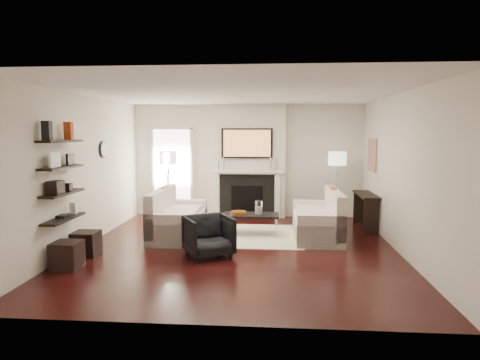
# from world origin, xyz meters

# --- Properties ---
(room_envelope) EXTENTS (6.00, 6.00, 6.00)m
(room_envelope) POSITION_xyz_m (0.00, 0.00, 1.35)
(room_envelope) COLOR black
(room_envelope) RESTS_ON ground
(chimney_breast) EXTENTS (1.80, 0.25, 2.70)m
(chimney_breast) POSITION_xyz_m (0.00, 2.88, 1.35)
(chimney_breast) COLOR silver
(chimney_breast) RESTS_ON floor
(fireplace_surround) EXTENTS (1.30, 0.02, 1.04)m
(fireplace_surround) POSITION_xyz_m (0.00, 2.74, 0.52)
(fireplace_surround) COLOR black
(fireplace_surround) RESTS_ON floor
(firebox) EXTENTS (0.75, 0.02, 0.65)m
(firebox) POSITION_xyz_m (0.00, 2.73, 0.45)
(firebox) COLOR black
(firebox) RESTS_ON floor
(mantel_pilaster_l) EXTENTS (0.12, 0.08, 1.10)m
(mantel_pilaster_l) POSITION_xyz_m (-0.72, 2.71, 0.55)
(mantel_pilaster_l) COLOR white
(mantel_pilaster_l) RESTS_ON floor
(mantel_pilaster_r) EXTENTS (0.12, 0.08, 1.10)m
(mantel_pilaster_r) POSITION_xyz_m (0.72, 2.71, 0.55)
(mantel_pilaster_r) COLOR white
(mantel_pilaster_r) RESTS_ON floor
(mantel_shelf) EXTENTS (1.70, 0.18, 0.07)m
(mantel_shelf) POSITION_xyz_m (0.00, 2.69, 1.12)
(mantel_shelf) COLOR white
(mantel_shelf) RESTS_ON chimney_breast
(tv_body) EXTENTS (1.20, 0.06, 0.70)m
(tv_body) POSITION_xyz_m (0.00, 2.71, 1.78)
(tv_body) COLOR black
(tv_body) RESTS_ON chimney_breast
(tv_screen) EXTENTS (1.10, 0.00, 0.62)m
(tv_screen) POSITION_xyz_m (0.00, 2.68, 1.78)
(tv_screen) COLOR #BF723F
(tv_screen) RESTS_ON tv_body
(candlestick_l_tall) EXTENTS (0.04, 0.04, 0.30)m
(candlestick_l_tall) POSITION_xyz_m (-0.55, 2.70, 1.30)
(candlestick_l_tall) COLOR silver
(candlestick_l_tall) RESTS_ON mantel_shelf
(candlestick_l_short) EXTENTS (0.04, 0.04, 0.24)m
(candlestick_l_short) POSITION_xyz_m (-0.68, 2.70, 1.27)
(candlestick_l_short) COLOR silver
(candlestick_l_short) RESTS_ON mantel_shelf
(candlestick_r_tall) EXTENTS (0.04, 0.04, 0.30)m
(candlestick_r_tall) POSITION_xyz_m (0.55, 2.70, 1.30)
(candlestick_r_tall) COLOR silver
(candlestick_r_tall) RESTS_ON mantel_shelf
(candlestick_r_short) EXTENTS (0.04, 0.04, 0.24)m
(candlestick_r_short) POSITION_xyz_m (0.68, 2.70, 1.27)
(candlestick_r_short) COLOR silver
(candlestick_r_short) RESTS_ON mantel_shelf
(hallway_panel) EXTENTS (0.90, 0.02, 2.10)m
(hallway_panel) POSITION_xyz_m (-1.85, 2.98, 1.05)
(hallway_panel) COLOR white
(hallway_panel) RESTS_ON floor
(door_trim_l) EXTENTS (0.06, 0.06, 2.16)m
(door_trim_l) POSITION_xyz_m (-2.33, 2.96, 1.05)
(door_trim_l) COLOR white
(door_trim_l) RESTS_ON floor
(door_trim_r) EXTENTS (0.06, 0.06, 2.16)m
(door_trim_r) POSITION_xyz_m (-1.37, 2.96, 1.05)
(door_trim_r) COLOR white
(door_trim_r) RESTS_ON floor
(door_trim_top) EXTENTS (1.02, 0.06, 0.06)m
(door_trim_top) POSITION_xyz_m (-1.85, 2.96, 2.13)
(door_trim_top) COLOR white
(door_trim_top) RESTS_ON wall_back
(rug) EXTENTS (2.60, 2.00, 0.01)m
(rug) POSITION_xyz_m (-0.13, 0.98, 0.01)
(rug) COLOR beige
(rug) RESTS_ON floor
(loveseat_left_base) EXTENTS (0.85, 1.80, 0.42)m
(loveseat_left_base) POSITION_xyz_m (-1.23, 0.82, 0.21)
(loveseat_left_base) COLOR silver
(loveseat_left_base) RESTS_ON floor
(loveseat_left_back) EXTENTS (0.18, 1.80, 0.80)m
(loveseat_left_back) POSITION_xyz_m (-1.57, 0.82, 0.53)
(loveseat_left_back) COLOR silver
(loveseat_left_back) RESTS_ON floor
(loveseat_left_arm_n) EXTENTS (0.85, 0.18, 0.60)m
(loveseat_left_arm_n) POSITION_xyz_m (-1.23, 0.01, 0.30)
(loveseat_left_arm_n) COLOR silver
(loveseat_left_arm_n) RESTS_ON floor
(loveseat_left_arm_s) EXTENTS (0.85, 0.18, 0.60)m
(loveseat_left_arm_s) POSITION_xyz_m (-1.23, 1.63, 0.30)
(loveseat_left_arm_s) COLOR silver
(loveseat_left_arm_s) RESTS_ON floor
(loveseat_left_cushion) EXTENTS (0.63, 1.44, 0.10)m
(loveseat_left_cushion) POSITION_xyz_m (-1.18, 0.82, 0.47)
(loveseat_left_cushion) COLOR silver
(loveseat_left_cushion) RESTS_ON loveseat_left_base
(pillow_left_orange) EXTENTS (0.10, 0.42, 0.42)m
(pillow_left_orange) POSITION_xyz_m (-1.57, 1.12, 0.73)
(pillow_left_orange) COLOR #AA3D15
(pillow_left_orange) RESTS_ON loveseat_left_cushion
(pillow_left_charcoal) EXTENTS (0.10, 0.40, 0.40)m
(pillow_left_charcoal) POSITION_xyz_m (-1.57, 0.52, 0.72)
(pillow_left_charcoal) COLOR black
(pillow_left_charcoal) RESTS_ON loveseat_left_cushion
(loveseat_right_base) EXTENTS (0.85, 1.80, 0.42)m
(loveseat_right_base) POSITION_xyz_m (1.47, 0.95, 0.21)
(loveseat_right_base) COLOR silver
(loveseat_right_base) RESTS_ON floor
(loveseat_right_back) EXTENTS (0.18, 1.80, 0.80)m
(loveseat_right_back) POSITION_xyz_m (1.80, 0.95, 0.53)
(loveseat_right_back) COLOR silver
(loveseat_right_back) RESTS_ON floor
(loveseat_right_arm_n) EXTENTS (0.85, 0.18, 0.60)m
(loveseat_right_arm_n) POSITION_xyz_m (1.47, 0.14, 0.30)
(loveseat_right_arm_n) COLOR silver
(loveseat_right_arm_n) RESTS_ON floor
(loveseat_right_arm_s) EXTENTS (0.85, 0.18, 0.60)m
(loveseat_right_arm_s) POSITION_xyz_m (1.47, 1.76, 0.30)
(loveseat_right_arm_s) COLOR silver
(loveseat_right_arm_s) RESTS_ON floor
(loveseat_right_cushion) EXTENTS (0.63, 1.44, 0.10)m
(loveseat_right_cushion) POSITION_xyz_m (1.42, 0.95, 0.47)
(loveseat_right_cushion) COLOR silver
(loveseat_right_cushion) RESTS_ON loveseat_right_base
(pillow_right_orange) EXTENTS (0.10, 0.42, 0.42)m
(pillow_right_orange) POSITION_xyz_m (1.80, 1.25, 0.73)
(pillow_right_orange) COLOR #AA3D15
(pillow_right_orange) RESTS_ON loveseat_right_cushion
(pillow_right_charcoal) EXTENTS (0.10, 0.40, 0.40)m
(pillow_right_charcoal) POSITION_xyz_m (1.80, 0.65, 0.72)
(pillow_right_charcoal) COLOR black
(pillow_right_charcoal) RESTS_ON loveseat_right_cushion
(coffee_table) EXTENTS (1.10, 0.55, 0.04)m
(coffee_table) POSITION_xyz_m (0.19, 1.06, 0.40)
(coffee_table) COLOR black
(coffee_table) RESTS_ON floor
(coffee_leg_nw) EXTENTS (0.02, 0.02, 0.38)m
(coffee_leg_nw) POSITION_xyz_m (-0.31, 0.84, 0.19)
(coffee_leg_nw) COLOR silver
(coffee_leg_nw) RESTS_ON floor
(coffee_leg_ne) EXTENTS (0.02, 0.02, 0.38)m
(coffee_leg_ne) POSITION_xyz_m (0.69, 0.84, 0.19)
(coffee_leg_ne) COLOR silver
(coffee_leg_ne) RESTS_ON floor
(coffee_leg_sw) EXTENTS (0.02, 0.02, 0.38)m
(coffee_leg_sw) POSITION_xyz_m (-0.31, 1.28, 0.19)
(coffee_leg_sw) COLOR silver
(coffee_leg_sw) RESTS_ON floor
(coffee_leg_se) EXTENTS (0.02, 0.02, 0.38)m
(coffee_leg_se) POSITION_xyz_m (0.69, 1.28, 0.19)
(coffee_leg_se) COLOR silver
(coffee_leg_se) RESTS_ON floor
(hurricane_glass) EXTENTS (0.15, 0.15, 0.26)m
(hurricane_glass) POSITION_xyz_m (0.34, 1.06, 0.56)
(hurricane_glass) COLOR white
(hurricane_glass) RESTS_ON coffee_table
(hurricane_candle) EXTENTS (0.10, 0.10, 0.15)m
(hurricane_candle) POSITION_xyz_m (0.34, 1.06, 0.49)
(hurricane_candle) COLOR white
(hurricane_candle) RESTS_ON coffee_table
(copper_bowl) EXTENTS (0.32, 0.32, 0.05)m
(copper_bowl) POSITION_xyz_m (-0.06, 1.06, 0.45)
(copper_bowl) COLOR #A65C1B
(copper_bowl) RESTS_ON coffee_table
(armchair) EXTENTS (0.95, 0.93, 0.74)m
(armchair) POSITION_xyz_m (-0.44, -0.46, 0.37)
(armchair) COLOR black
(armchair) RESTS_ON floor
(lamp_left_post) EXTENTS (0.02, 0.02, 1.20)m
(lamp_left_post) POSITION_xyz_m (-1.85, 2.58, 0.60)
(lamp_left_post) COLOR silver
(lamp_left_post) RESTS_ON floor
(lamp_left_shade) EXTENTS (0.40, 0.40, 0.30)m
(lamp_left_shade) POSITION_xyz_m (-1.85, 2.58, 1.45)
(lamp_left_shade) COLOR white
(lamp_left_shade) RESTS_ON lamp_left_post
(lamp_left_leg_a) EXTENTS (0.25, 0.02, 1.23)m
(lamp_left_leg_a) POSITION_xyz_m (-1.74, 2.58, 0.60)
(lamp_left_leg_a) COLOR silver
(lamp_left_leg_a) RESTS_ON floor
(lamp_left_leg_b) EXTENTS (0.14, 0.22, 1.23)m
(lamp_left_leg_b) POSITION_xyz_m (-1.91, 2.68, 0.60)
(lamp_left_leg_b) COLOR silver
(lamp_left_leg_b) RESTS_ON floor
(lamp_left_leg_c) EXTENTS (0.14, 0.22, 1.23)m
(lamp_left_leg_c) POSITION_xyz_m (-1.91, 2.49, 0.60)
(lamp_left_leg_c) COLOR silver
(lamp_left_leg_c) RESTS_ON floor
(lamp_right_post) EXTENTS (0.02, 0.02, 1.20)m
(lamp_right_post) POSITION_xyz_m (2.05, 2.42, 0.60)
(lamp_right_post) COLOR silver
(lamp_right_post) RESTS_ON floor
(lamp_right_shade) EXTENTS (0.40, 0.40, 0.30)m
(lamp_right_shade) POSITION_xyz_m (2.05, 2.42, 1.45)
(lamp_right_shade) COLOR white
(lamp_right_shade) RESTS_ON lamp_right_post
(lamp_right_leg_a) EXTENTS (0.25, 0.02, 1.23)m
(lamp_right_leg_a) POSITION_xyz_m (2.16, 2.42, 0.60)
(lamp_right_leg_a) COLOR silver
(lamp_right_leg_a) RESTS_ON floor
(lamp_right_leg_b) EXTENTS (0.14, 0.22, 1.23)m
(lamp_right_leg_b) POSITION_xyz_m (2.00, 2.51, 0.60)
(lamp_right_leg_b) COLOR silver
(lamp_right_leg_b) RESTS_ON floor
(lamp_right_leg_c) EXTENTS (0.14, 0.22, 1.23)m
(lamp_right_leg_c) POSITION_xyz_m (1.99, 2.32, 0.60)
(lamp_right_leg_c) COLOR silver
(lamp_right_leg_c) RESTS_ON floor
(console_top) EXTENTS (0.35, 1.20, 0.04)m
(console_top) POSITION_xyz_m (2.57, 1.78, 0.73)
(console_top) COLOR black
(console_top) RESTS_ON floor
(console_leg_n) EXTENTS (0.30, 0.04, 0.71)m
(console_leg_n) POSITION_xyz_m (2.57, 1.23, 0.35)
(console_leg_n) COLOR black
(console_leg_n) RESTS_ON floor
(console_leg_s) EXTENTS (0.30, 0.04, 0.71)m
(console_leg_s) POSITION_xyz_m (2.57, 2.33, 0.35)
(console_leg_s) COLOR black
(console_leg_s) RESTS_ON floor
(wall_art) EXTENTS (0.03, 0.70, 0.70)m
(wall_art) POSITION_xyz_m (2.73, 2.05, 1.55)
(wall_art) COLOR #B6705B
(wall_art) RESTS_ON wall_right
(shelf_bottom) EXTENTS (0.25, 1.00, 0.03)m
(shelf_bottom) POSITION_xyz_m (-2.62, -1.00, 0.70)
(shelf_bottom) COLOR black
(shelf_bottom) RESTS_ON wall_left
(shelf_lower) EXTENTS (0.25, 1.00, 0.04)m
(shelf_lower) POSITION_xyz_m (-2.62, -1.00, 1.10)
(shelf_lower) COLOR black
(shelf_lower) RESTS_ON wall_left
(shelf_upper) EXTENTS (0.25, 1.00, 0.04)m
(shelf_upper) POSITION_xyz_m (-2.62, -1.00, 1.50)
(shelf_upper) COLOR black
(shelf_upper) RESTS_ON wall_left
(shelf_top) EXTENTS (0.25, 1.00, 0.04)m
(shelf_top) POSITION_xyz_m (-2.62, -1.00, 1.90)
(shelf_top) COLOR black
(shelf_top) RESTS_ON wall_left
(decor_magfile_a) EXTENTS (0.12, 0.10, 0.28)m
(decor_magfile_a) POSITION_xyz_m (-2.62, -1.37, 2.06)
(decor_magfile_a) COLOR black
(decor_magfile_a) RESTS_ON shelf_top
(decor_magfile_b) EXTENTS (0.12, 0.10, 0.28)m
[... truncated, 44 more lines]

